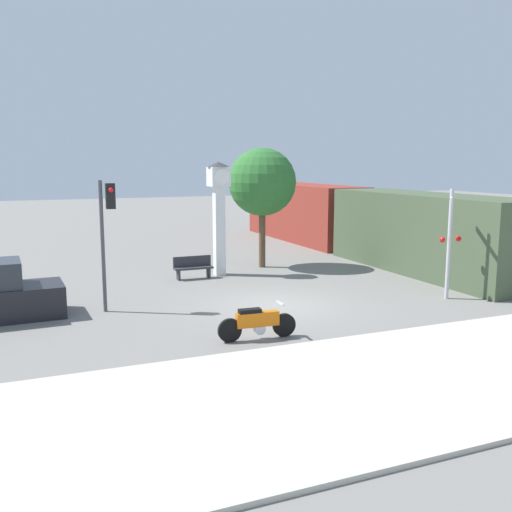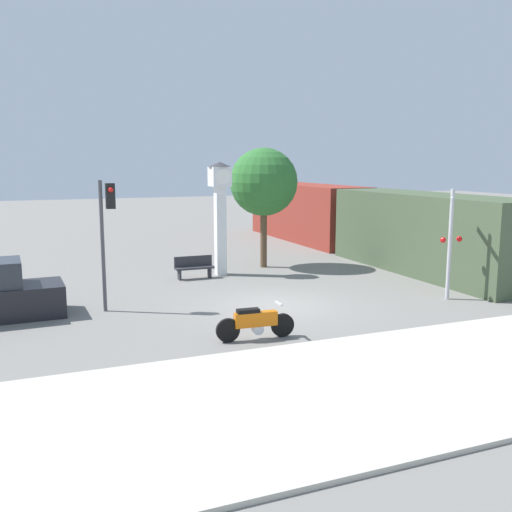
% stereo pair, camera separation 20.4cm
% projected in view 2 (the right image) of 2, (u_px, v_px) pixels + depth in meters
% --- Properties ---
extents(ground_plane, '(120.00, 120.00, 0.00)m').
position_uv_depth(ground_plane, '(275.00, 305.00, 19.10)').
color(ground_plane, slate).
extents(sidewalk_strip, '(36.00, 6.00, 0.10)m').
position_uv_depth(sidewalk_strip, '(408.00, 378.00, 12.51)').
color(sidewalk_strip, '#BCB7A8').
rests_on(sidewalk_strip, ground_plane).
extents(motorcycle, '(2.21, 0.48, 0.97)m').
position_uv_depth(motorcycle, '(255.00, 323.00, 15.35)').
color(motorcycle, black).
rests_on(motorcycle, ground_plane).
extents(clock_tower, '(0.97, 0.97, 4.75)m').
position_uv_depth(clock_tower, '(220.00, 201.00, 23.80)').
color(clock_tower, white).
rests_on(clock_tower, ground_plane).
extents(freight_train, '(2.80, 22.29, 3.40)m').
position_uv_depth(freight_train, '(356.00, 221.00, 29.81)').
color(freight_train, '#425138').
rests_on(freight_train, ground_plane).
extents(traffic_light, '(0.50, 0.35, 4.19)m').
position_uv_depth(traffic_light, '(106.00, 222.00, 17.94)').
color(traffic_light, '#47474C').
rests_on(traffic_light, ground_plane).
extents(railroad_crossing_signal, '(0.90, 0.82, 3.84)m').
position_uv_depth(railroad_crossing_signal, '(450.00, 240.00, 19.62)').
color(railroad_crossing_signal, '#B7B7BC').
rests_on(railroad_crossing_signal, ground_plane).
extents(street_tree, '(3.04, 3.04, 5.38)m').
position_uv_depth(street_tree, '(264.00, 182.00, 25.44)').
color(street_tree, brown).
rests_on(street_tree, ground_plane).
extents(bench, '(1.60, 0.44, 0.92)m').
position_uv_depth(bench, '(194.00, 267.00, 23.44)').
color(bench, '#2D2D33').
rests_on(bench, ground_plane).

